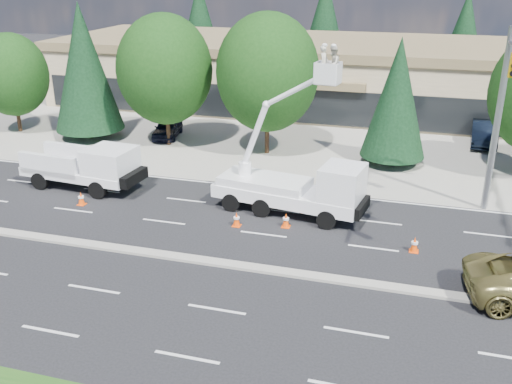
% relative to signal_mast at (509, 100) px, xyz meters
% --- Properties ---
extents(ground, '(140.00, 140.00, 0.00)m').
position_rel_signal_mast_xyz_m(ground, '(-10.03, -7.04, -6.06)').
color(ground, black).
rests_on(ground, ground).
extents(concrete_apron, '(140.00, 22.00, 0.01)m').
position_rel_signal_mast_xyz_m(concrete_apron, '(-10.03, 12.96, -6.05)').
color(concrete_apron, gray).
rests_on(concrete_apron, ground).
extents(road_median, '(120.00, 0.55, 0.12)m').
position_rel_signal_mast_xyz_m(road_median, '(-10.03, -7.04, -6.00)').
color(road_median, gray).
rests_on(road_median, ground).
extents(strip_mall, '(50.40, 15.40, 5.50)m').
position_rel_signal_mast_xyz_m(strip_mall, '(-10.03, 22.93, -3.23)').
color(strip_mall, tan).
rests_on(strip_mall, ground).
extents(tree_front_a, '(5.16, 5.16, 7.16)m').
position_rel_signal_mast_xyz_m(tree_front_a, '(-32.03, 7.96, -1.87)').
color(tree_front_a, '#332114').
rests_on(tree_front_a, ground).
extents(tree_front_b, '(4.74, 4.74, 9.34)m').
position_rel_signal_mast_xyz_m(tree_front_b, '(-26.03, 7.96, -1.04)').
color(tree_front_b, '#332114').
rests_on(tree_front_b, ground).
extents(tree_front_c, '(6.32, 6.32, 8.77)m').
position_rel_signal_mast_xyz_m(tree_front_c, '(-20.03, 7.96, -0.92)').
color(tree_front_c, '#332114').
rests_on(tree_front_c, ground).
extents(tree_front_d, '(6.48, 6.48, 9.00)m').
position_rel_signal_mast_xyz_m(tree_front_d, '(-13.03, 7.96, -0.79)').
color(tree_front_d, '#332114').
rests_on(tree_front_d, ground).
extents(tree_front_e, '(3.93, 3.93, 7.74)m').
position_rel_signal_mast_xyz_m(tree_front_e, '(-5.03, 7.96, -1.90)').
color(tree_front_e, '#332114').
rests_on(tree_front_e, ground).
extents(tree_back_a, '(5.16, 5.16, 10.18)m').
position_rel_signal_mast_xyz_m(tree_back_a, '(-28.03, 34.96, -0.60)').
color(tree_back_a, '#332114').
rests_on(tree_back_a, ground).
extents(tree_back_b, '(5.39, 5.39, 10.62)m').
position_rel_signal_mast_xyz_m(tree_back_b, '(-14.03, 34.96, -0.36)').
color(tree_back_b, '#332114').
rests_on(tree_back_b, ground).
extents(tree_back_c, '(4.76, 4.76, 9.39)m').
position_rel_signal_mast_xyz_m(tree_back_c, '(-0.03, 34.96, -1.02)').
color(tree_back_c, '#332114').
rests_on(tree_back_c, ground).
extents(signal_mast, '(2.76, 10.16, 9.00)m').
position_rel_signal_mast_xyz_m(signal_mast, '(0.00, 0.00, 0.00)').
color(signal_mast, gray).
rests_on(signal_mast, ground).
extents(utility_pickup, '(6.64, 2.98, 2.48)m').
position_rel_signal_mast_xyz_m(utility_pickup, '(-20.87, -0.89, -5.04)').
color(utility_pickup, white).
rests_on(utility_pickup, ground).
extents(bucket_truck, '(7.68, 3.34, 8.38)m').
position_rel_signal_mast_xyz_m(bucket_truck, '(-8.95, -1.16, -4.29)').
color(bucket_truck, white).
rests_on(bucket_truck, ground).
extents(traffic_cone_a, '(0.40, 0.40, 0.70)m').
position_rel_signal_mast_xyz_m(traffic_cone_a, '(-20.01, -3.07, -5.72)').
color(traffic_cone_a, '#FD4907').
rests_on(traffic_cone_a, ground).
extents(traffic_cone_b, '(0.40, 0.40, 0.70)m').
position_rel_signal_mast_xyz_m(traffic_cone_b, '(-11.50, -3.31, -5.72)').
color(traffic_cone_b, '#FD4907').
rests_on(traffic_cone_b, ground).
extents(traffic_cone_c, '(0.40, 0.40, 0.70)m').
position_rel_signal_mast_xyz_m(traffic_cone_c, '(-9.22, -2.77, -5.72)').
color(traffic_cone_c, '#FD4907').
rests_on(traffic_cone_c, ground).
extents(traffic_cone_d, '(0.40, 0.40, 0.70)m').
position_rel_signal_mast_xyz_m(traffic_cone_d, '(-3.31, -3.67, -5.72)').
color(traffic_cone_d, '#FD4907').
rests_on(traffic_cone_d, ground).
extents(parked_car_west, '(2.31, 4.23, 1.36)m').
position_rel_signal_mast_xyz_m(parked_car_west, '(-20.83, 9.57, -5.37)').
color(parked_car_west, black).
rests_on(parked_car_west, ground).
extents(parked_car_east, '(1.96, 4.88, 1.58)m').
position_rel_signal_mast_xyz_m(parked_car_east, '(0.82, 13.96, -5.27)').
color(parked_car_east, black).
rests_on(parked_car_east, ground).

